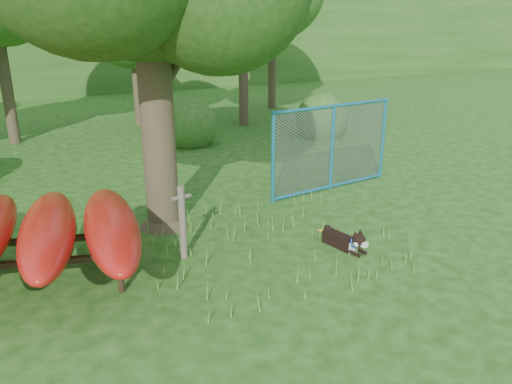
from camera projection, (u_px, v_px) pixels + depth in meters
name	position (u px, v px, depth m)	size (l,w,h in m)	color
ground	(281.00, 275.00, 7.90)	(80.00, 80.00, 0.00)	#19490E
wooden_post	(182.00, 220.00, 8.28)	(0.35, 0.13, 1.28)	brown
kayak_rack	(16.00, 233.00, 7.24)	(3.98, 4.29, 1.17)	black
husky_dog	(346.00, 241.00, 8.75)	(0.36, 1.04, 0.46)	black
fence_section	(332.00, 147.00, 11.65)	(3.47, 0.38, 3.38)	teal
wildflower_clump	(320.00, 231.00, 9.15)	(0.09, 0.10, 0.20)	#589430
bg_tree_c	(132.00, 12.00, 18.04)	(4.00, 4.00, 6.12)	#3C3120
shrub_right	(321.00, 136.00, 17.48)	(1.80, 1.80, 1.80)	#29591D
shrub_mid	(190.00, 144.00, 16.28)	(1.80, 1.80, 1.80)	#29591D
wooded_hillside	(42.00, 35.00, 30.18)	(80.00, 12.00, 6.00)	#29591D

